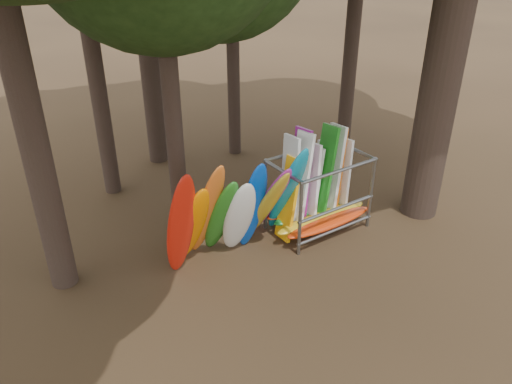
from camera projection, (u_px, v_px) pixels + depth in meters
ground at (296, 263)px, 12.40m from camera, size 120.00×120.00×0.00m
kayak_row at (234, 212)px, 12.07m from camera, size 3.80×2.02×3.08m
storage_rack at (318, 195)px, 13.42m from camera, size 2.99×1.60×2.90m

